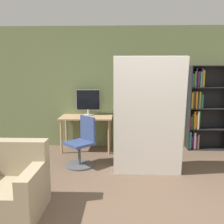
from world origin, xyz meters
The scene contains 8 objects.
wall_back centered at (0.00, 3.37, 1.35)m, with size 8.00×0.06×2.70m.
desk centered at (-1.15, 3.03, 0.64)m, with size 1.12×0.62×0.75m.
monitor centered at (-1.13, 3.21, 1.06)m, with size 0.53×0.23×0.57m.
office_chair centered at (-1.12, 2.12, 0.36)m, with size 0.62×0.62×0.90m.
bookshelf centered at (1.39, 3.23, 0.92)m, with size 0.85×0.30×1.84m.
mattress_near centered at (0.05, 1.71, 0.98)m, with size 1.13×0.34×1.96m.
mattress_far centered at (0.05, 1.96, 0.98)m, with size 1.13×0.24×1.96m.
armchair centered at (-1.78, 0.55, 0.32)m, with size 0.85×0.80×0.85m.
Camera 1 is at (-0.41, -2.27, 1.72)m, focal length 40.00 mm.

